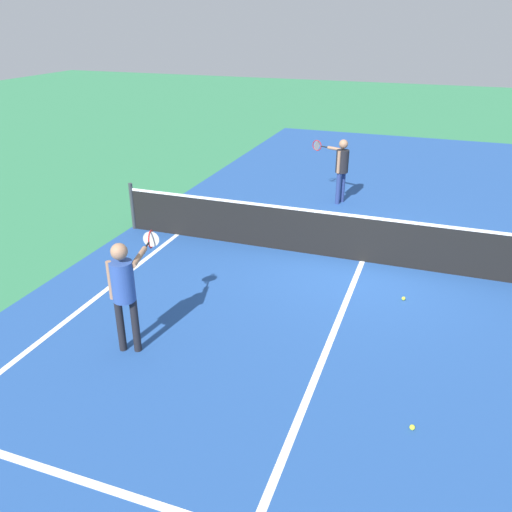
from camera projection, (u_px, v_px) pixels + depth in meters
name	position (u px, v px, depth m)	size (l,w,h in m)	color
ground_plane	(362.00, 261.00, 10.40)	(60.00, 60.00, 0.00)	#337F51
court_surface_inbounds	(362.00, 261.00, 10.40)	(10.62, 24.40, 0.00)	#234C93
line_center_service	(327.00, 350.00, 7.67)	(0.10, 6.40, 0.01)	white
net	(365.00, 239.00, 10.19)	(10.51, 0.09, 1.07)	#33383D
player_near	(124.00, 285.00, 7.25)	(0.41, 1.23, 1.70)	black
player_far	(341.00, 164.00, 13.20)	(1.08, 0.80, 1.64)	navy
tennis_ball_near_net	(404.00, 298.00, 8.98)	(0.07, 0.07, 0.07)	#CCE033
tennis_ball_mid_court	(412.00, 427.00, 6.19)	(0.07, 0.07, 0.07)	#CCE033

